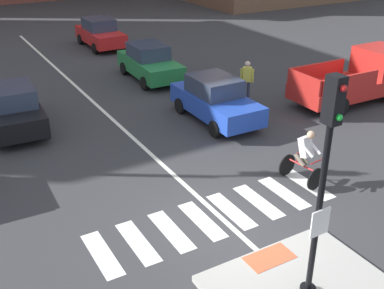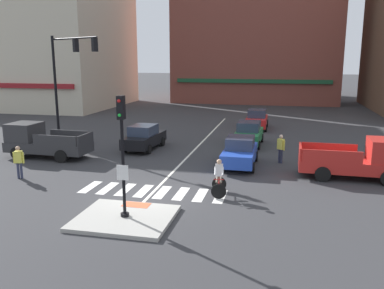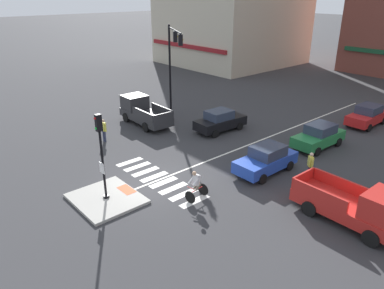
% 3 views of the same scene
% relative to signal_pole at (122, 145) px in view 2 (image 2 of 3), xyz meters
% --- Properties ---
extents(ground_plane, '(300.00, 300.00, 0.00)m').
position_rel_signal_pole_xyz_m(ground_plane, '(0.00, 2.71, -2.86)').
color(ground_plane, '#333335').
extents(traffic_island, '(3.55, 3.11, 0.15)m').
position_rel_signal_pole_xyz_m(traffic_island, '(0.00, 0.01, -2.79)').
color(traffic_island, '#A3A099').
rests_on(traffic_island, ground).
extents(tactile_pad_front, '(1.10, 0.60, 0.01)m').
position_rel_signal_pole_xyz_m(tactile_pad_front, '(0.00, 1.22, -2.71)').
color(tactile_pad_front, '#DB5B38').
rests_on(tactile_pad_front, traffic_island).
extents(signal_pole, '(0.44, 0.38, 4.50)m').
position_rel_signal_pole_xyz_m(signal_pole, '(0.00, 0.00, 0.00)').
color(signal_pole, black).
rests_on(signal_pole, traffic_island).
extents(crosswalk_stripe_a, '(0.44, 1.80, 0.01)m').
position_rel_signal_pole_xyz_m(crosswalk_stripe_a, '(-3.10, 3.35, -2.86)').
color(crosswalk_stripe_a, silver).
rests_on(crosswalk_stripe_a, ground).
extents(crosswalk_stripe_b, '(0.44, 1.80, 0.01)m').
position_rel_signal_pole_xyz_m(crosswalk_stripe_b, '(-2.21, 3.35, -2.86)').
color(crosswalk_stripe_b, silver).
rests_on(crosswalk_stripe_b, ground).
extents(crosswalk_stripe_c, '(0.44, 1.80, 0.01)m').
position_rel_signal_pole_xyz_m(crosswalk_stripe_c, '(-1.33, 3.35, -2.86)').
color(crosswalk_stripe_c, silver).
rests_on(crosswalk_stripe_c, ground).
extents(crosswalk_stripe_d, '(0.44, 1.80, 0.01)m').
position_rel_signal_pole_xyz_m(crosswalk_stripe_d, '(-0.44, 3.35, -2.86)').
color(crosswalk_stripe_d, silver).
rests_on(crosswalk_stripe_d, ground).
extents(crosswalk_stripe_e, '(0.44, 1.80, 0.01)m').
position_rel_signal_pole_xyz_m(crosswalk_stripe_e, '(0.44, 3.35, -2.86)').
color(crosswalk_stripe_e, silver).
rests_on(crosswalk_stripe_e, ground).
extents(crosswalk_stripe_f, '(0.44, 1.80, 0.01)m').
position_rel_signal_pole_xyz_m(crosswalk_stripe_f, '(1.33, 3.35, -2.86)').
color(crosswalk_stripe_f, silver).
rests_on(crosswalk_stripe_f, ground).
extents(crosswalk_stripe_g, '(0.44, 1.80, 0.01)m').
position_rel_signal_pole_xyz_m(crosswalk_stripe_g, '(2.21, 3.35, -2.86)').
color(crosswalk_stripe_g, silver).
rests_on(crosswalk_stripe_g, ground).
extents(crosswalk_stripe_h, '(0.44, 1.80, 0.01)m').
position_rel_signal_pole_xyz_m(crosswalk_stripe_h, '(3.10, 3.35, -2.86)').
color(crosswalk_stripe_h, silver).
rests_on(crosswalk_stripe_h, ground).
extents(lane_centre_line, '(0.14, 28.00, 0.01)m').
position_rel_signal_pole_xyz_m(lane_centre_line, '(0.04, 12.71, -2.86)').
color(lane_centre_line, silver).
rests_on(lane_centre_line, ground).
extents(traffic_light_mast, '(4.47, 2.48, 7.43)m').
position_rel_signal_pole_xyz_m(traffic_light_mast, '(-8.43, 11.18, 2.24)').
color(traffic_light_mast, black).
rests_on(traffic_light_mast, ground).
extents(building_corner_left, '(22.65, 18.38, 19.08)m').
position_rel_signal_pole_xyz_m(building_corner_left, '(1.73, 48.29, 6.70)').
color(building_corner_left, brown).
rests_on(building_corner_left, ground).
extents(building_corner_right, '(16.67, 17.42, 19.63)m').
position_rel_signal_pole_xyz_m(building_corner_right, '(-22.82, 33.47, 6.97)').
color(building_corner_right, beige).
rests_on(building_corner_right, ground).
extents(car_red_eastbound_distant, '(1.85, 4.10, 1.64)m').
position_rel_signal_pole_xyz_m(car_red_eastbound_distant, '(3.53, 21.34, -2.05)').
color(car_red_eastbound_distant, red).
rests_on(car_red_eastbound_distant, ground).
extents(car_green_eastbound_far, '(1.96, 4.16, 1.64)m').
position_rel_signal_pole_xyz_m(car_green_eastbound_far, '(3.40, 14.43, -2.05)').
color(car_green_eastbound_far, '#237A3D').
rests_on(car_green_eastbound_far, ground).
extents(car_blue_eastbound_mid, '(1.86, 4.11, 1.64)m').
position_rel_signal_pole_xyz_m(car_blue_eastbound_mid, '(3.38, 8.73, -2.05)').
color(car_blue_eastbound_mid, '#2347B7').
rests_on(car_blue_eastbound_mid, ground).
extents(car_black_westbound_far, '(2.01, 4.18, 1.64)m').
position_rel_signal_pole_xyz_m(car_black_westbound_far, '(-3.28, 11.59, -2.05)').
color(car_black_westbound_far, black).
rests_on(car_black_westbound_far, ground).
extents(pickup_truck_red_cross_right, '(5.13, 2.13, 2.08)m').
position_rel_signal_pole_xyz_m(pickup_truck_red_cross_right, '(9.57, 7.52, -1.88)').
color(pickup_truck_red_cross_right, red).
rests_on(pickup_truck_red_cross_right, ground).
extents(pickup_truck_charcoal_cross_left, '(5.16, 2.18, 2.08)m').
position_rel_signal_pole_xyz_m(pickup_truck_charcoal_cross_left, '(-8.67, 8.15, -1.88)').
color(pickup_truck_charcoal_cross_left, '#2D2D30').
rests_on(pickup_truck_charcoal_cross_left, ground).
extents(cyclist, '(0.80, 1.17, 1.68)m').
position_rel_signal_pole_xyz_m(cyclist, '(3.01, 3.52, -1.99)').
color(cyclist, black).
rests_on(cyclist, ground).
extents(pedestrian_at_curb_left, '(0.54, 0.30, 1.67)m').
position_rel_signal_pole_xyz_m(pedestrian_at_curb_left, '(-7.17, 3.85, -1.88)').
color(pedestrian_at_curb_left, '#2D334C').
rests_on(pedestrian_at_curb_left, ground).
extents(pedestrian_waiting_far_side, '(0.45, 0.39, 1.67)m').
position_rel_signal_pole_xyz_m(pedestrian_waiting_far_side, '(5.61, 9.85, -1.88)').
color(pedestrian_waiting_far_side, '#2D334C').
rests_on(pedestrian_waiting_far_side, ground).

